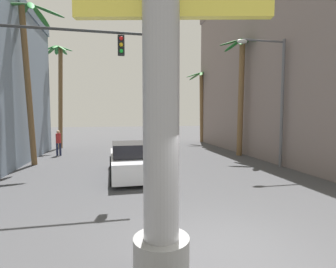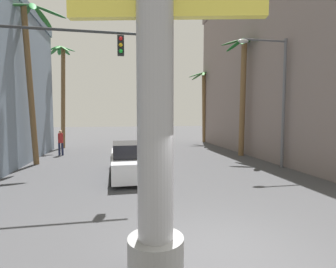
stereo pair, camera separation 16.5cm
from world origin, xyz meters
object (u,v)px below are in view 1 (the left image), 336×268
(palm_tree_far_left, at_px, (60,84))
(palm_tree_mid_left, at_px, (29,63))
(palm_tree_far_right, at_px, (202,99))
(pedestrian_far_left, at_px, (58,141))
(street_lamp, at_px, (275,89))
(car_lead, at_px, (132,160))
(traffic_light_mast, at_px, (35,75))
(palm_tree_mid_right, at_px, (241,84))

(palm_tree_far_left, height_order, palm_tree_mid_left, palm_tree_mid_left)
(palm_tree_far_right, xyz_separation_m, pedestrian_far_left, (-12.61, -6.66, -3.40))
(street_lamp, height_order, car_lead, street_lamp)
(street_lamp, bearing_deg, car_lead, -177.70)
(palm_tree_mid_left, bearing_deg, traffic_light_mast, -72.74)
(palm_tree_far_right, bearing_deg, palm_tree_mid_left, -142.92)
(traffic_light_mast, bearing_deg, pedestrian_far_left, 96.65)
(traffic_light_mast, xyz_separation_m, car_lead, (3.44, 2.26, -3.49))
(palm_tree_mid_right, height_order, pedestrian_far_left, palm_tree_mid_right)
(car_lead, bearing_deg, pedestrian_far_left, 123.39)
(street_lamp, distance_m, palm_tree_mid_left, 13.21)
(palm_tree_mid_left, xyz_separation_m, pedestrian_far_left, (0.71, 3.40, -4.55))
(palm_tree_far_left, bearing_deg, palm_tree_mid_right, -27.88)
(palm_tree_mid_right, height_order, palm_tree_mid_left, palm_tree_mid_left)
(car_lead, height_order, palm_tree_mid_right, palm_tree_mid_right)
(traffic_light_mast, relative_size, palm_tree_mid_left, 0.67)
(car_lead, height_order, pedestrian_far_left, pedestrian_far_left)
(street_lamp, distance_m, car_lead, 8.31)
(traffic_light_mast, relative_size, car_lead, 1.16)
(palm_tree_far_right, bearing_deg, car_lead, -121.02)
(palm_tree_far_right, bearing_deg, palm_tree_far_left, -170.57)
(street_lamp, relative_size, pedestrian_far_left, 3.85)
(car_lead, bearing_deg, palm_tree_mid_right, 29.93)
(palm_tree_mid_right, distance_m, palm_tree_far_left, 14.59)
(pedestrian_far_left, bearing_deg, car_lead, -56.61)
(palm_tree_far_right, distance_m, palm_tree_mid_left, 16.73)
(palm_tree_far_right, bearing_deg, palm_tree_mid_right, -92.21)
(palm_tree_far_left, height_order, pedestrian_far_left, palm_tree_far_left)
(car_lead, height_order, palm_tree_far_left, palm_tree_far_left)
(palm_tree_mid_left, bearing_deg, palm_tree_mid_right, 4.61)
(palm_tree_mid_left, relative_size, pedestrian_far_left, 4.99)
(street_lamp, relative_size, car_lead, 1.33)
(traffic_light_mast, xyz_separation_m, palm_tree_mid_right, (11.20, 6.73, 0.71))
(palm_tree_far_right, bearing_deg, pedestrian_far_left, -152.15)
(palm_tree_far_left, relative_size, pedestrian_far_left, 4.88)
(car_lead, xyz_separation_m, palm_tree_mid_right, (7.76, 4.47, 4.20))
(palm_tree_far_left, bearing_deg, palm_tree_far_right, 9.43)
(palm_tree_mid_left, bearing_deg, pedestrian_far_left, 78.29)
(street_lamp, bearing_deg, palm_tree_far_right, 87.57)
(street_lamp, height_order, traffic_light_mast, street_lamp)
(palm_tree_mid_right, xyz_separation_m, palm_tree_far_left, (-12.89, 6.82, 0.44))
(traffic_light_mast, xyz_separation_m, pedestrian_far_left, (-1.06, 9.08, -3.16))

